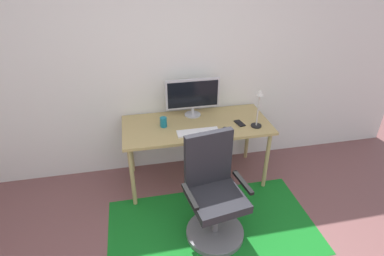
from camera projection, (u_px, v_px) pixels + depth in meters
The scene contains 10 objects.
wall_back at pixel (165, 61), 3.30m from camera, with size 6.00×0.10×2.60m, color silver.
area_rug at pixel (212, 226), 2.98m from camera, with size 1.98×1.07×0.01m, color #13691E.
desk at pixel (196, 129), 3.30m from camera, with size 1.56×0.70×0.73m.
monitor at pixel (193, 95), 3.33m from camera, with size 0.59×0.18×0.43m.
keyboard at pixel (198, 132), 3.10m from camera, with size 0.43×0.13×0.02m, color white.
computer_mouse at pixel (226, 129), 3.13m from camera, with size 0.06×0.10×0.03m, color black.
coffee_cup at pixel (164, 122), 3.19m from camera, with size 0.07×0.07×0.11m, color #156D82.
cell_phone at pixel (240, 123), 3.27m from camera, with size 0.07×0.14×0.01m, color black.
desk_lamp at pixel (259, 104), 3.10m from camera, with size 0.11×0.11×0.41m.
office_chair at pixel (214, 198), 2.75m from camera, with size 0.59×0.54×1.01m.
Camera 1 is at (-0.36, -1.01, 2.31)m, focal length 28.70 mm.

